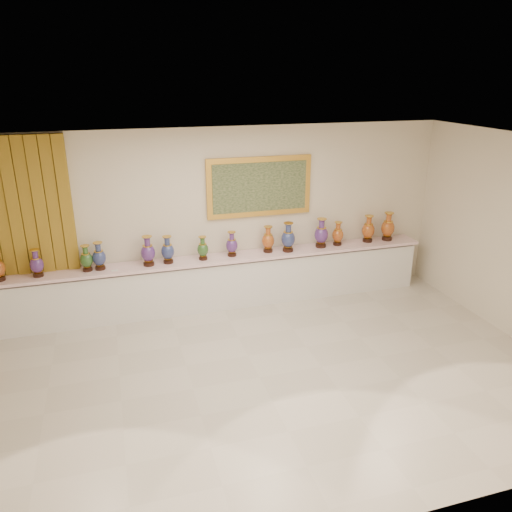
% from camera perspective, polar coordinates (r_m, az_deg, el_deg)
% --- Properties ---
extents(ground, '(8.00, 8.00, 0.00)m').
position_cam_1_polar(ground, '(6.80, 0.40, -13.70)').
color(ground, beige).
rests_on(ground, ground).
extents(room, '(8.00, 8.00, 8.00)m').
position_cam_1_polar(room, '(8.18, -21.37, 3.11)').
color(room, beige).
rests_on(room, ground).
extents(counter, '(7.28, 0.48, 0.90)m').
position_cam_1_polar(counter, '(8.53, -4.05, -3.01)').
color(counter, white).
rests_on(counter, ground).
extents(vase_1, '(0.20, 0.20, 0.43)m').
position_cam_1_polar(vase_1, '(8.16, -23.78, -0.88)').
color(vase_1, black).
rests_on(vase_1, counter).
extents(vase_2, '(0.24, 0.24, 0.42)m').
position_cam_1_polar(vase_2, '(8.12, -18.81, -0.37)').
color(vase_2, black).
rests_on(vase_2, counter).
extents(vase_3, '(0.23, 0.23, 0.44)m').
position_cam_1_polar(vase_3, '(8.11, -17.49, -0.14)').
color(vase_3, black).
rests_on(vase_3, counter).
extents(vase_4, '(0.28, 0.28, 0.49)m').
position_cam_1_polar(vase_4, '(8.08, -12.24, 0.41)').
color(vase_4, black).
rests_on(vase_4, counter).
extents(vase_5, '(0.25, 0.25, 0.45)m').
position_cam_1_polar(vase_5, '(8.13, -10.06, 0.57)').
color(vase_5, black).
rests_on(vase_5, counter).
extents(vase_6, '(0.19, 0.19, 0.40)m').
position_cam_1_polar(vase_6, '(8.20, -6.10, 0.77)').
color(vase_6, black).
rests_on(vase_6, counter).
extents(vase_7, '(0.22, 0.22, 0.42)m').
position_cam_1_polar(vase_7, '(8.33, -2.78, 1.25)').
color(vase_7, black).
rests_on(vase_7, counter).
extents(vase_8, '(0.25, 0.25, 0.46)m').
position_cam_1_polar(vase_8, '(8.51, 1.39, 1.79)').
color(vase_8, black).
rests_on(vase_8, counter).
extents(vase_9, '(0.30, 0.30, 0.51)m').
position_cam_1_polar(vase_9, '(8.54, 3.69, 2.01)').
color(vase_9, black).
rests_on(vase_9, counter).
extents(vase_10, '(0.27, 0.27, 0.52)m').
position_cam_1_polar(vase_10, '(8.81, 7.47, 2.48)').
color(vase_10, black).
rests_on(vase_10, counter).
extents(vase_11, '(0.24, 0.24, 0.43)m').
position_cam_1_polar(vase_11, '(8.97, 9.33, 2.42)').
color(vase_11, black).
rests_on(vase_11, counter).
extents(vase_12, '(0.29, 0.29, 0.49)m').
position_cam_1_polar(vase_12, '(9.25, 12.70, 2.92)').
color(vase_12, black).
rests_on(vase_12, counter).
extents(vase_13, '(0.30, 0.30, 0.52)m').
position_cam_1_polar(vase_13, '(9.43, 14.84, 3.15)').
color(vase_13, black).
rests_on(vase_13, counter).
extents(label_card, '(0.10, 0.06, 0.00)m').
position_cam_1_polar(label_card, '(8.06, -15.84, -1.61)').
color(label_card, white).
rests_on(label_card, counter).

